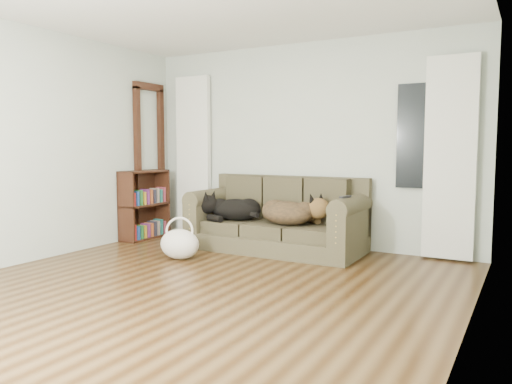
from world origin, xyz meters
The scene contains 14 objects.
floor centered at (0.00, 0.00, 0.00)m, with size 5.00×5.00×0.00m, color #331E0B.
wall_back centered at (0.00, 2.50, 1.30)m, with size 4.50×0.04×2.60m, color #B8C1B2.
wall_left centered at (-2.25, 0.00, 1.30)m, with size 0.04×5.00×2.60m, color #B8C1B2.
wall_right centered at (2.25, 0.00, 1.30)m, with size 0.04×5.00×2.60m, color #B8C1B2.
curtain_left centered at (-1.70, 2.42, 1.15)m, with size 0.55×0.08×2.25m, color white.
curtain_right centered at (1.80, 2.42, 1.15)m, with size 0.55×0.08×2.25m, color white.
window_pane centered at (1.45, 2.47, 1.40)m, with size 0.50×0.03×1.20m, color black.
door_casing centered at (-2.20, 2.05, 1.05)m, with size 0.07×0.60×2.10m, color black.
sofa centered at (-0.14, 1.98, 0.45)m, with size 2.13×0.92×0.87m, color #38301D.
dog_black_lab centered at (-0.70, 1.88, 0.48)m, with size 0.66×0.46×0.28m, color black.
dog_shepherd centered at (0.10, 1.90, 0.49)m, with size 0.70×0.50×0.31m, color black.
tv_remote centered at (0.82, 1.78, 0.73)m, with size 0.05×0.16×0.02m, color black.
tote_bag centered at (-0.87, 1.01, 0.16)m, with size 0.47×0.36×0.34m, color silver.
bookshelf centered at (-2.09, 1.80, 0.50)m, with size 0.28×0.76×0.95m, color black.
Camera 1 is at (2.61, -3.46, 1.29)m, focal length 35.00 mm.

